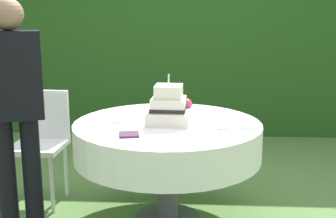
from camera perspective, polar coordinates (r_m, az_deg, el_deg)
foliage_hedge at (r=5.57m, az=1.49°, el=9.91°), size 5.43×0.55×2.51m
cake_table at (r=3.17m, az=-0.08°, el=-4.04°), size 1.33×1.33×0.74m
wedding_cake at (r=3.11m, az=0.16°, el=0.16°), size 0.32×0.31×0.35m
serving_plate_near at (r=3.04m, az=6.86°, el=-2.24°), size 0.15×0.15×0.01m
serving_plate_far at (r=3.18m, az=-5.80°, el=-1.51°), size 0.14×0.14×0.01m
serving_plate_left at (r=3.07m, az=9.91°, el=-2.19°), size 0.14×0.14×0.01m
serving_plate_right at (r=3.42m, az=-1.77°, el=-0.46°), size 0.10×0.10×0.01m
napkin_stack at (r=2.83m, az=-5.03°, el=-3.28°), size 0.15×0.15×0.01m
garden_chair at (r=3.71m, az=-15.97°, el=-3.26°), size 0.42×0.42×0.89m
standing_person at (r=2.97m, az=-19.16°, el=0.34°), size 0.41×0.32×1.60m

